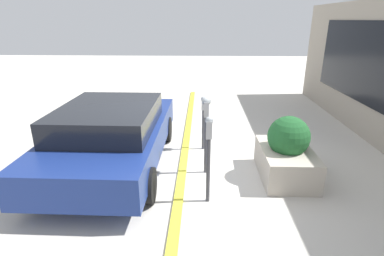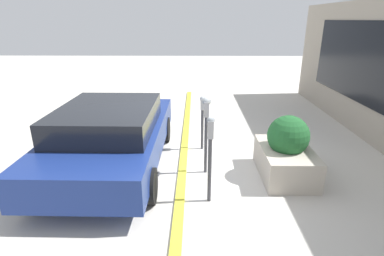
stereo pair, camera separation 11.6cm
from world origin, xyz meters
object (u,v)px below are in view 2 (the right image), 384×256
Objects in this scene: parking_meter_nearest at (210,146)px; parking_meter_middle at (202,114)px; planter_box at (286,152)px; parking_meter_second at (206,119)px; parked_car_front at (111,134)px.

parking_meter_nearest is 1.17× the size of parking_meter_middle.
parking_meter_middle reaches higher than planter_box.
parking_meter_middle is at bearing 2.24° from parking_meter_second.
parking_meter_middle is 2.04m from planter_box.
planter_box is 3.42m from parked_car_front.
parking_meter_second is 1.06× the size of planter_box.
planter_box is at bearing -128.74° from parking_meter_middle.
parking_meter_second reaches higher than parking_meter_middle.
parking_meter_second is at bearing 85.77° from planter_box.
parking_meter_nearest is at bearing -178.27° from parking_meter_second.
planter_box is (-0.11, -1.52, -0.63)m from parking_meter_second.
parking_meter_nearest reaches higher than planter_box.
parking_meter_nearest is 1.02× the size of planter_box.
parked_car_front is at bearing 57.08° from parking_meter_nearest.
parking_meter_nearest is 2.15m from parking_meter_middle.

